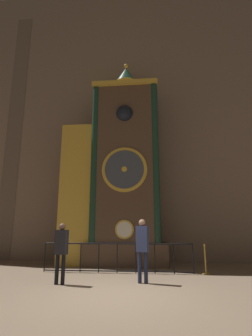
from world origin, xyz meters
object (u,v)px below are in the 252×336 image
(clock_tower, at_px, (116,172))
(stanchion_post, at_px, (205,264))
(visitor_far, at_px, (142,244))
(visitor_near, at_px, (61,247))

(clock_tower, height_order, stanchion_post, clock_tower)
(visitor_far, bearing_deg, visitor_near, -155.25)
(visitor_near, relative_size, stanchion_post, 1.65)
(visitor_far, height_order, stanchion_post, visitor_far)
(clock_tower, bearing_deg, visitor_near, -104.05)
(clock_tower, height_order, visitor_far, clock_tower)
(visitor_far, xyz_separation_m, stanchion_post, (2.10, 1.75, -0.75))
(visitor_far, bearing_deg, clock_tower, 125.00)
(clock_tower, relative_size, stanchion_post, 9.55)
(visitor_near, xyz_separation_m, stanchion_post, (4.42, 2.14, -0.67))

